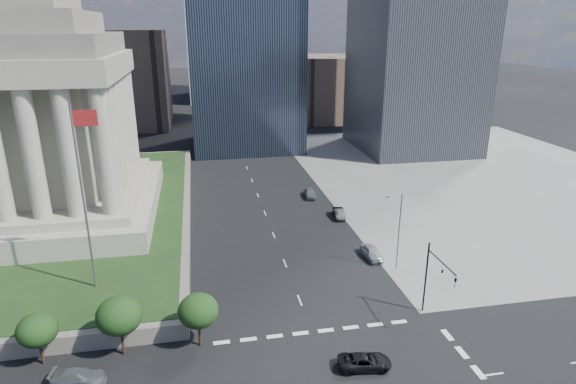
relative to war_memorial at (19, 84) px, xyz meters
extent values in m
plane|color=black|center=(34.00, 52.00, -21.40)|extent=(500.00, 500.00, 0.00)
cube|color=slate|center=(80.00, 12.00, -21.38)|extent=(68.00, 90.00, 0.03)
cylinder|color=slate|center=(12.00, -24.00, -9.50)|extent=(0.24, 0.24, 20.00)
cube|color=maroon|center=(13.20, -24.00, -1.00)|extent=(2.40, 0.05, 1.60)
cube|color=black|center=(36.00, 47.00, 8.60)|extent=(26.00, 26.00, 60.00)
cube|color=brown|center=(66.00, 82.00, -11.40)|extent=(20.00, 30.00, 20.00)
cube|color=brown|center=(4.00, 82.00, -7.40)|extent=(24.00, 30.00, 28.00)
cylinder|color=black|center=(46.50, -32.50, -17.40)|extent=(0.18, 0.18, 8.00)
cylinder|color=black|center=(46.50, -35.25, -14.20)|extent=(0.14, 5.50, 0.14)
cube|color=black|center=(46.50, -38.00, -15.00)|extent=(0.30, 0.30, 1.10)
cylinder|color=slate|center=(47.50, -23.00, -16.40)|extent=(0.16, 0.16, 10.00)
cylinder|color=slate|center=(46.60, -23.00, -11.60)|extent=(1.80, 0.12, 0.12)
cube|color=slate|center=(45.70, -23.00, -11.70)|extent=(0.50, 0.22, 0.14)
imported|color=black|center=(37.31, -40.03, -20.74)|extent=(2.76, 4.99, 1.32)
imported|color=slate|center=(12.77, -37.45, -20.73)|extent=(2.58, 4.88, 1.35)
imported|color=#A0A3A9|center=(45.50, -19.57, -20.61)|extent=(4.72, 2.06, 1.58)
imported|color=black|center=(45.29, -5.13, -20.69)|extent=(2.05, 4.47, 1.42)
imported|color=slate|center=(43.00, 5.11, -20.62)|extent=(2.25, 4.73, 1.56)
camera|label=1|loc=(23.96, -73.61, 7.41)|focal=30.00mm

